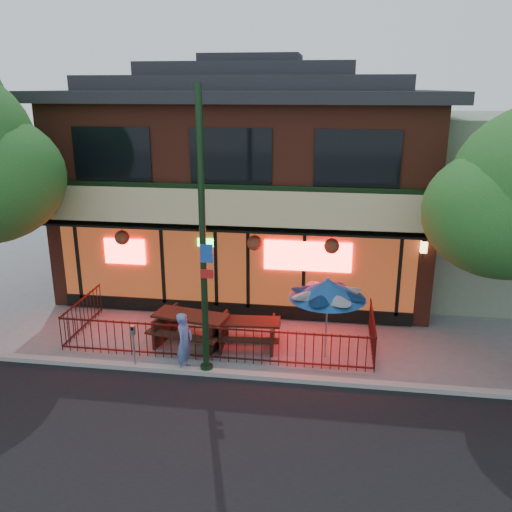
{
  "coord_description": "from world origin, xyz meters",
  "views": [
    {
      "loc": [
        3.01,
        -12.31,
        6.92
      ],
      "look_at": [
        0.91,
        2.0,
        2.39
      ],
      "focal_mm": 38.0,
      "sensor_mm": 36.0,
      "label": 1
    }
  ],
  "objects_px": {
    "picnic_table_left": "(191,324)",
    "patio_umbrella": "(328,289)",
    "picnic_table_right": "(248,329)",
    "parking_meter_near": "(133,340)",
    "pedestrian": "(185,342)",
    "street_light": "(203,254)"
  },
  "relations": [
    {
      "from": "picnic_table_left",
      "to": "patio_umbrella",
      "type": "height_order",
      "value": "patio_umbrella"
    },
    {
      "from": "picnic_table_right",
      "to": "pedestrian",
      "type": "distance_m",
      "value": 2.09
    },
    {
      "from": "street_light",
      "to": "parking_meter_near",
      "type": "relative_size",
      "value": 5.84
    },
    {
      "from": "picnic_table_left",
      "to": "parking_meter_near",
      "type": "height_order",
      "value": "parking_meter_near"
    },
    {
      "from": "picnic_table_left",
      "to": "patio_umbrella",
      "type": "xyz_separation_m",
      "value": [
        3.75,
        -0.27,
        1.37
      ]
    },
    {
      "from": "pedestrian",
      "to": "parking_meter_near",
      "type": "height_order",
      "value": "pedestrian"
    },
    {
      "from": "pedestrian",
      "to": "picnic_table_left",
      "type": "bearing_deg",
      "value": 19.65
    },
    {
      "from": "picnic_table_left",
      "to": "pedestrian",
      "type": "bearing_deg",
      "value": -80.91
    },
    {
      "from": "street_light",
      "to": "patio_umbrella",
      "type": "bearing_deg",
      "value": 23.12
    },
    {
      "from": "street_light",
      "to": "picnic_table_right",
      "type": "distance_m",
      "value": 3.2
    },
    {
      "from": "street_light",
      "to": "picnic_table_left",
      "type": "distance_m",
      "value": 3.1
    },
    {
      "from": "street_light",
      "to": "pedestrian",
      "type": "relative_size",
      "value": 4.49
    },
    {
      "from": "picnic_table_left",
      "to": "parking_meter_near",
      "type": "relative_size",
      "value": 1.93
    },
    {
      "from": "picnic_table_left",
      "to": "patio_umbrella",
      "type": "relative_size",
      "value": 1.01
    },
    {
      "from": "patio_umbrella",
      "to": "pedestrian",
      "type": "xyz_separation_m",
      "value": [
        -3.51,
        -1.2,
        -1.17
      ]
    },
    {
      "from": "patio_umbrella",
      "to": "picnic_table_right",
      "type": "bearing_deg",
      "value": 170.59
    },
    {
      "from": "parking_meter_near",
      "to": "patio_umbrella",
      "type": "bearing_deg",
      "value": 15.52
    },
    {
      "from": "patio_umbrella",
      "to": "pedestrian",
      "type": "height_order",
      "value": "patio_umbrella"
    },
    {
      "from": "picnic_table_right",
      "to": "picnic_table_left",
      "type": "bearing_deg",
      "value": -176.87
    },
    {
      "from": "picnic_table_left",
      "to": "pedestrian",
      "type": "distance_m",
      "value": 1.51
    },
    {
      "from": "picnic_table_left",
      "to": "parking_meter_near",
      "type": "xyz_separation_m",
      "value": [
        -1.06,
        -1.6,
        0.24
      ]
    },
    {
      "from": "picnic_table_left",
      "to": "picnic_table_right",
      "type": "xyz_separation_m",
      "value": [
        1.6,
        0.09,
        -0.07
      ]
    }
  ]
}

